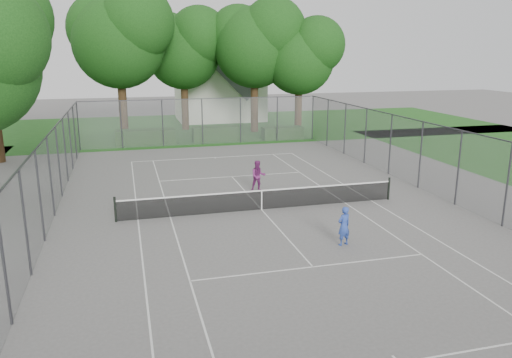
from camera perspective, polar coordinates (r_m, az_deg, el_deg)
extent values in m
plane|color=#605D5B|center=(22.69, 0.65, -3.55)|extent=(120.00, 120.00, 0.00)
cube|color=#1B4E16|center=(47.66, -7.79, 5.85)|extent=(60.00, 20.00, 0.00)
cube|color=silver|center=(33.91, -4.74, 2.47)|extent=(10.97, 0.06, 0.01)
cube|color=silver|center=(21.94, -13.34, -4.57)|extent=(0.06, 23.77, 0.01)
cube|color=silver|center=(24.66, 13.04, -2.43)|extent=(0.06, 23.77, 0.01)
cube|color=silver|center=(22.00, -9.76, -4.33)|extent=(0.06, 23.77, 0.01)
cube|color=silver|center=(24.07, 10.14, -2.70)|extent=(0.06, 23.77, 0.01)
cube|color=silver|center=(17.01, 6.51, -9.94)|extent=(8.23, 0.06, 0.01)
cube|color=silver|center=(28.67, -2.77, 0.29)|extent=(8.23, 0.06, 0.01)
cube|color=silver|center=(22.69, 0.65, -3.53)|extent=(0.06, 12.80, 0.01)
cube|color=silver|center=(33.77, -4.69, 2.42)|extent=(0.06, 0.30, 0.01)
cylinder|color=black|center=(21.77, -15.79, -3.37)|extent=(0.10, 0.10, 1.10)
cylinder|color=black|center=(24.94, 14.94, -1.06)|extent=(0.10, 0.10, 1.10)
cube|color=black|center=(22.55, 0.65, -2.46)|extent=(12.67, 0.01, 0.86)
cube|color=white|center=(22.42, 0.66, -1.33)|extent=(12.77, 0.03, 0.06)
cube|color=white|center=(22.56, 0.65, -2.48)|extent=(0.05, 0.02, 0.88)
cylinder|color=#38383D|center=(38.29, -19.65, 5.71)|extent=(0.08, 0.08, 3.50)
cylinder|color=#38383D|center=(40.92, 6.48, 6.96)|extent=(0.08, 0.08, 3.50)
cube|color=slate|center=(38.59, -6.16, 6.52)|extent=(18.00, 0.02, 3.50)
cube|color=slate|center=(21.68, -22.92, -0.75)|extent=(0.02, 34.00, 3.50)
cube|color=slate|center=(26.05, 20.12, 1.91)|extent=(0.02, 34.00, 3.50)
cube|color=#38383D|center=(38.39, -6.23, 9.11)|extent=(18.00, 0.05, 0.05)
cube|color=#38383D|center=(21.32, -23.37, 3.79)|extent=(0.05, 34.00, 0.05)
cube|color=#38383D|center=(25.75, 20.45, 5.71)|extent=(0.05, 34.00, 0.05)
cylinder|color=#342113|center=(42.60, -14.95, 7.96)|extent=(0.67, 0.67, 5.11)
sphere|color=#11390F|center=(42.38, -15.41, 14.82)|extent=(7.27, 7.27, 7.27)
sphere|color=#11390F|center=(41.36, -13.45, 16.98)|extent=(5.82, 5.82, 5.82)
sphere|color=#11390F|center=(43.33, -17.26, 16.12)|extent=(5.46, 5.46, 5.46)
cylinder|color=#342113|center=(46.33, -8.13, 8.47)|extent=(0.65, 0.65, 4.62)
sphere|color=#11390F|center=(46.10, -8.33, 14.17)|extent=(6.57, 6.57, 6.57)
sphere|color=#11390F|center=(45.31, -6.53, 15.89)|extent=(5.25, 5.25, 5.25)
sphere|color=#11390F|center=(46.80, -9.95, 15.32)|extent=(4.93, 4.93, 4.93)
cylinder|color=#342113|center=(44.60, -0.18, 8.55)|extent=(0.66, 0.66, 4.87)
sphere|color=#11390F|center=(44.36, -0.19, 14.80)|extent=(6.93, 6.93, 6.93)
sphere|color=#11390F|center=(43.77, 2.00, 16.61)|extent=(5.54, 5.54, 5.54)
sphere|color=#11390F|center=(44.93, -2.04, 16.12)|extent=(5.20, 5.20, 5.20)
cylinder|color=#342113|center=(44.21, 4.85, 8.01)|extent=(0.63, 0.63, 4.20)
sphere|color=#11390F|center=(43.95, 4.97, 13.46)|extent=(5.98, 5.98, 5.98)
sphere|color=#11390F|center=(43.53, 6.95, 14.97)|extent=(4.78, 4.78, 4.78)
sphere|color=#11390F|center=(44.31, 3.34, 14.65)|extent=(4.48, 4.48, 4.48)
sphere|color=#11390F|center=(34.50, -26.89, 16.14)|extent=(5.70, 5.70, 5.70)
cube|color=#1B3F14|center=(39.58, -12.50, 4.73)|extent=(4.55, 1.37, 1.14)
cube|color=#1B3F14|center=(40.11, -4.63, 5.16)|extent=(3.67, 1.05, 1.15)
cube|color=#1B3F14|center=(41.06, 3.02, 5.29)|extent=(3.31, 1.21, 0.99)
cube|color=white|center=(52.69, -4.22, 10.29)|extent=(8.62, 6.47, 6.47)
cube|color=#57575C|center=(52.56, -4.28, 13.80)|extent=(8.53, 6.68, 8.53)
imported|color=#2B47A4|center=(18.73, 10.01, -5.31)|extent=(0.62, 0.50, 1.49)
imported|color=#762767|center=(25.50, 0.25, 0.35)|extent=(0.82, 0.66, 1.60)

